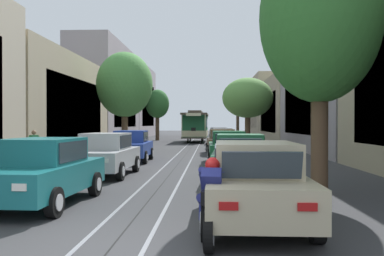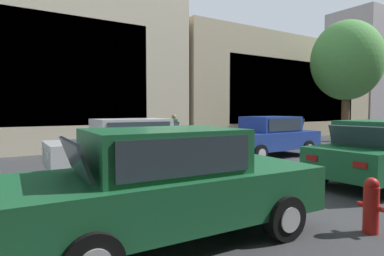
{
  "view_description": "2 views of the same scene",
  "coord_description": "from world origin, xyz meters",
  "px_view_note": "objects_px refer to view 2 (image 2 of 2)",
  "views": [
    {
      "loc": [
        1.54,
        -6.23,
        1.93
      ],
      "look_at": [
        -0.14,
        33.19,
        1.54
      ],
      "focal_mm": 39.99,
      "sensor_mm": 36.0,
      "label": 1
    },
    {
      "loc": [
        6.54,
        6.1,
        1.85
      ],
      "look_at": [
        -2.04,
        11.54,
        1.27
      ],
      "focal_mm": 30.02,
      "sensor_mm": 36.0,
      "label": 2
    }
  ],
  "objects_px": {
    "parked_car_silver_second_left": "(127,146)",
    "fire_hydrant": "(371,205)",
    "parked_car_blue_mid_left": "(268,136)",
    "street_tree_kerb_left_second": "(347,61)",
    "parked_car_green_second_right": "(170,183)",
    "pedestrian_on_left_pavement": "(174,129)"
  },
  "relations": [
    {
      "from": "parked_car_blue_mid_left",
      "to": "street_tree_kerb_left_second",
      "type": "height_order",
      "value": "street_tree_kerb_left_second"
    },
    {
      "from": "parked_car_silver_second_left",
      "to": "parked_car_blue_mid_left",
      "type": "distance_m",
      "value": 5.92
    },
    {
      "from": "parked_car_blue_mid_left",
      "to": "pedestrian_on_left_pavement",
      "type": "xyz_separation_m",
      "value": [
        -4.26,
        -1.89,
        0.12
      ]
    },
    {
      "from": "parked_car_silver_second_left",
      "to": "parked_car_green_second_right",
      "type": "relative_size",
      "value": 0.99
    },
    {
      "from": "street_tree_kerb_left_second",
      "to": "pedestrian_on_left_pavement",
      "type": "height_order",
      "value": "street_tree_kerb_left_second"
    },
    {
      "from": "parked_car_green_second_right",
      "to": "pedestrian_on_left_pavement",
      "type": "distance_m",
      "value": 10.69
    },
    {
      "from": "parked_car_green_second_right",
      "to": "street_tree_kerb_left_second",
      "type": "xyz_separation_m",
      "value": [
        -7.06,
        15.51,
        3.88
      ]
    },
    {
      "from": "parked_car_silver_second_left",
      "to": "street_tree_kerb_left_second",
      "type": "xyz_separation_m",
      "value": [
        -2.16,
        14.28,
        3.88
      ]
    },
    {
      "from": "parked_car_silver_second_left",
      "to": "parked_car_green_second_right",
      "type": "xyz_separation_m",
      "value": [
        4.89,
        -1.23,
        0.0
      ]
    },
    {
      "from": "fire_hydrant",
      "to": "parked_car_green_second_right",
      "type": "bearing_deg",
      "value": -118.95
    },
    {
      "from": "parked_car_green_second_right",
      "to": "street_tree_kerb_left_second",
      "type": "height_order",
      "value": "street_tree_kerb_left_second"
    },
    {
      "from": "street_tree_kerb_left_second",
      "to": "fire_hydrant",
      "type": "distance_m",
      "value": 16.02
    },
    {
      "from": "parked_car_silver_second_left",
      "to": "pedestrian_on_left_pavement",
      "type": "distance_m",
      "value": 5.97
    },
    {
      "from": "pedestrian_on_left_pavement",
      "to": "fire_hydrant",
      "type": "relative_size",
      "value": 1.94
    },
    {
      "from": "pedestrian_on_left_pavement",
      "to": "fire_hydrant",
      "type": "height_order",
      "value": "pedestrian_on_left_pavement"
    },
    {
      "from": "street_tree_kerb_left_second",
      "to": "fire_hydrant",
      "type": "xyz_separation_m",
      "value": [
        8.51,
        -12.89,
        -4.26
      ]
    },
    {
      "from": "parked_car_silver_second_left",
      "to": "fire_hydrant",
      "type": "relative_size",
      "value": 5.23
    },
    {
      "from": "parked_car_blue_mid_left",
      "to": "street_tree_kerb_left_second",
      "type": "xyz_separation_m",
      "value": [
        -2.01,
        8.36,
        3.88
      ]
    },
    {
      "from": "parked_car_green_second_right",
      "to": "fire_hydrant",
      "type": "bearing_deg",
      "value": 61.05
    },
    {
      "from": "parked_car_silver_second_left",
      "to": "fire_hydrant",
      "type": "height_order",
      "value": "parked_car_silver_second_left"
    },
    {
      "from": "parked_car_silver_second_left",
      "to": "parked_car_green_second_right",
      "type": "bearing_deg",
      "value": -14.15
    },
    {
      "from": "pedestrian_on_left_pavement",
      "to": "fire_hydrant",
      "type": "distance_m",
      "value": 11.08
    }
  ]
}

